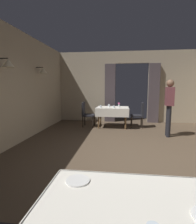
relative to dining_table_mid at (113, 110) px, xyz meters
The scene contains 11 objects.
ground 3.12m from the dining_table_mid, 75.74° to the right, with size 10.08×10.08×0.00m, color #4C3D2D.
wall_back 1.68m from the dining_table_mid, 58.40° to the left, with size 6.40×0.27×3.00m.
dining_table_mid is the anchor object (origin of this frame).
chair_mid_right 1.00m from the dining_table_mid, ahead, with size 0.45×0.44×0.93m.
chair_mid_left 1.00m from the dining_table_mid, behind, with size 0.44×0.44×0.93m.
plate_near_b 5.39m from the dining_table_mid, 90.26° to the right, with size 0.19×0.19×0.01m, color white.
flower_vase_mid 0.31m from the dining_table_mid, ahead, with size 0.07×0.07×0.18m.
glass_mid_b 0.23m from the dining_table_mid, 144.21° to the left, with size 0.07×0.07×0.11m, color silver.
glass_mid_c 0.52m from the dining_table_mid, 148.55° to the right, with size 0.07×0.07×0.10m, color silver.
glass_mid_d 0.26m from the dining_table_mid, 74.37° to the right, with size 0.08×0.08×0.08m, color silver.
person_waiter_by_doorway 2.10m from the dining_table_mid, 32.35° to the right, with size 0.25×0.38×1.72m.
Camera 1 is at (-0.45, -3.74, 1.49)m, focal length 28.83 mm.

